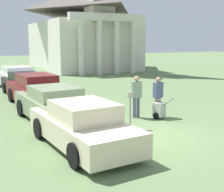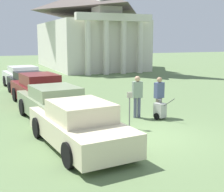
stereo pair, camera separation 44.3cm
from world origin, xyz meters
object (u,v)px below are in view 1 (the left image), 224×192
Objects in this scene: parked_car_cream at (82,126)px; person_worker at (136,94)px; parked_car_sage at (54,105)px; church at (81,24)px; parked_car_maroon at (36,91)px; parking_meter at (130,103)px; parked_car_black at (25,84)px; parked_car_white at (17,78)px; person_supervisor at (158,94)px; equipment_cart at (159,110)px.

parked_car_cream is 2.72× the size of person_worker.
church is (9.51, 23.11, 4.45)m from parked_car_sage.
parked_car_maroon is (0.00, 3.46, 0.06)m from parked_car_sage.
parked_car_black is at bearing 104.76° from parking_meter.
parked_car_white is (-0.00, 3.01, 0.07)m from parked_car_black.
church is (6.11, 24.00, 4.11)m from person_worker.
parked_car_maroon is at bearing -58.21° from person_supervisor.
equipment_cart is at bearing 19.27° from parked_car_cream.
parked_car_maroon is 3.30m from parked_car_black.
parked_car_cream is at bearing -152.68° from parking_meter.
parked_car_white is at bearing 84.17° from parked_car_cream.
parked_car_maroon is 6.33m from person_supervisor.
parked_car_cream is at bearing -95.83° from parked_car_maroon.
person_worker is 1.81× the size of equipment_cart.
church is at bearing 74.26° from parking_meter.
parked_car_white is at bearing 94.28° from equipment_cart.
person_supervisor reaches higher than parked_car_sage.
church is at bearing -94.90° from person_worker.
parking_meter is at bearing -73.24° from parked_car_maroon.
parked_car_white is 3.49× the size of parking_meter.
parked_car_maroon is 1.10× the size of parked_car_black.
church is (9.51, 19.65, 4.39)m from parked_car_maroon.
parked_car_sage is 4.44m from equipment_cart.
parked_car_white is at bearing -125.47° from church.
parked_car_maroon is 3.04× the size of person_supervisor.
person_supervisor is (0.90, -0.30, -0.04)m from person_worker.
parked_car_cream is 4.92× the size of equipment_cart.
parked_car_cream is at bearing -95.83° from parked_car_black.
parked_car_black is (-0.00, 10.20, -0.01)m from parked_car_cream.
parked_car_cream is at bearing -95.83° from parked_car_white.
parked_car_maroon reaches higher than parked_car_cream.
parked_car_black is at bearing -56.67° from person_worker.
equipment_cart is at bearing -25.55° from parked_car_sage.
parked_car_cream is 10.20m from parked_car_black.
church reaches higher than parking_meter.
person_supervisor reaches higher than parked_car_white.
parked_car_maroon is (-0.00, 6.91, 0.08)m from parked_car_cream.
parked_car_black reaches higher than equipment_cart.
equipment_cart is (4.17, -4.95, -0.36)m from parked_car_maroon.
parking_meter is 1.69m from person_worker.
person_supervisor is at bearing 28.29° from parking_meter.
parked_car_cream is 28.56m from church.
parked_car_black is at bearing 100.77° from equipment_cart.
church reaches higher than parked_car_maroon.
parked_car_black is 9.25m from equipment_cart.
parked_car_maroon is 0.24× the size of church.
equipment_cart is 0.04× the size of church.
church reaches higher than person_worker.
parked_car_cream reaches higher than parking_meter.
parked_car_cream is 4.86m from person_supervisor.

